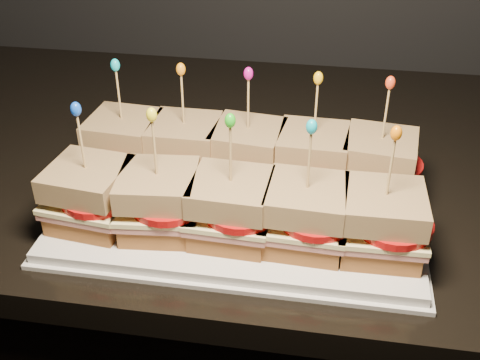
# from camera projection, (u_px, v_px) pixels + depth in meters

# --- Properties ---
(cabinet) EXTENTS (2.32, 0.69, 0.87)m
(cabinet) POSITION_uv_depth(u_px,v_px,m) (124.00, 341.00, 1.22)
(cabinet) COLOR black
(cabinet) RESTS_ON ground
(granite_slab) EXTENTS (2.36, 0.73, 0.04)m
(granite_slab) POSITION_uv_depth(u_px,v_px,m) (95.00, 145.00, 0.97)
(granite_slab) COLOR black
(granite_slab) RESTS_ON cabinet
(platter) EXTENTS (0.45, 0.28, 0.02)m
(platter) POSITION_uv_depth(u_px,v_px,m) (240.00, 210.00, 0.77)
(platter) COLOR white
(platter) RESTS_ON granite_slab
(platter_rim) EXTENTS (0.46, 0.29, 0.01)m
(platter_rim) POSITION_uv_depth(u_px,v_px,m) (240.00, 214.00, 0.78)
(platter_rim) COLOR white
(platter_rim) RESTS_ON granite_slab
(sandwich_0_bread_bot) EXTENTS (0.09, 0.09, 0.02)m
(sandwich_0_bread_bot) POSITION_uv_depth(u_px,v_px,m) (126.00, 160.00, 0.84)
(sandwich_0_bread_bot) COLOR #5D3213
(sandwich_0_bread_bot) RESTS_ON platter
(sandwich_0_ham) EXTENTS (0.10, 0.10, 0.01)m
(sandwich_0_ham) POSITION_uv_depth(u_px,v_px,m) (125.00, 150.00, 0.83)
(sandwich_0_ham) COLOR #BA665B
(sandwich_0_ham) RESTS_ON sandwich_0_bread_bot
(sandwich_0_cheese) EXTENTS (0.10, 0.10, 0.01)m
(sandwich_0_cheese) POSITION_uv_depth(u_px,v_px,m) (125.00, 145.00, 0.83)
(sandwich_0_cheese) COLOR #FFF3A3
(sandwich_0_cheese) RESTS_ON sandwich_0_ham
(sandwich_0_tomato) EXTENTS (0.09, 0.09, 0.01)m
(sandwich_0_tomato) POSITION_uv_depth(u_px,v_px,m) (131.00, 143.00, 0.81)
(sandwich_0_tomato) COLOR red
(sandwich_0_tomato) RESTS_ON sandwich_0_cheese
(sandwich_0_bread_top) EXTENTS (0.09, 0.09, 0.03)m
(sandwich_0_bread_top) POSITION_uv_depth(u_px,v_px,m) (123.00, 128.00, 0.81)
(sandwich_0_bread_top) COLOR #5A2E10
(sandwich_0_bread_top) RESTS_ON sandwich_0_tomato
(sandwich_0_pick) EXTENTS (0.00, 0.00, 0.09)m
(sandwich_0_pick) POSITION_uv_depth(u_px,v_px,m) (119.00, 97.00, 0.79)
(sandwich_0_pick) COLOR tan
(sandwich_0_pick) RESTS_ON sandwich_0_bread_top
(sandwich_0_frill) EXTENTS (0.01, 0.01, 0.02)m
(sandwich_0_frill) POSITION_uv_depth(u_px,v_px,m) (115.00, 65.00, 0.76)
(sandwich_0_frill) COLOR #11B4C9
(sandwich_0_frill) RESTS_ON sandwich_0_pick
(sandwich_1_bread_bot) EXTENTS (0.09, 0.09, 0.02)m
(sandwich_1_bread_bot) POSITION_uv_depth(u_px,v_px,m) (186.00, 165.00, 0.83)
(sandwich_1_bread_bot) COLOR #5D3213
(sandwich_1_bread_bot) RESTS_ON platter
(sandwich_1_ham) EXTENTS (0.10, 0.09, 0.01)m
(sandwich_1_ham) POSITION_uv_depth(u_px,v_px,m) (186.00, 155.00, 0.82)
(sandwich_1_ham) COLOR #BA665B
(sandwich_1_ham) RESTS_ON sandwich_1_bread_bot
(sandwich_1_cheese) EXTENTS (0.10, 0.09, 0.01)m
(sandwich_1_cheese) POSITION_uv_depth(u_px,v_px,m) (185.00, 150.00, 0.81)
(sandwich_1_cheese) COLOR #FFF3A3
(sandwich_1_cheese) RESTS_ON sandwich_1_ham
(sandwich_1_tomato) EXTENTS (0.09, 0.09, 0.01)m
(sandwich_1_tomato) POSITION_uv_depth(u_px,v_px,m) (193.00, 149.00, 0.80)
(sandwich_1_tomato) COLOR red
(sandwich_1_tomato) RESTS_ON sandwich_1_cheese
(sandwich_1_bread_top) EXTENTS (0.09, 0.09, 0.03)m
(sandwich_1_bread_top) POSITION_uv_depth(u_px,v_px,m) (184.00, 133.00, 0.80)
(sandwich_1_bread_top) COLOR #5A2E10
(sandwich_1_bread_top) RESTS_ON sandwich_1_tomato
(sandwich_1_pick) EXTENTS (0.00, 0.00, 0.09)m
(sandwich_1_pick) POSITION_uv_depth(u_px,v_px,m) (183.00, 102.00, 0.77)
(sandwich_1_pick) COLOR tan
(sandwich_1_pick) RESTS_ON sandwich_1_bread_top
(sandwich_1_frill) EXTENTS (0.01, 0.01, 0.02)m
(sandwich_1_frill) POSITION_uv_depth(u_px,v_px,m) (181.00, 69.00, 0.75)
(sandwich_1_frill) COLOR orange
(sandwich_1_frill) RESTS_ON sandwich_1_pick
(sandwich_2_bread_bot) EXTENTS (0.10, 0.10, 0.02)m
(sandwich_2_bread_bot) POSITION_uv_depth(u_px,v_px,m) (248.00, 170.00, 0.81)
(sandwich_2_bread_bot) COLOR #5D3213
(sandwich_2_bread_bot) RESTS_ON platter
(sandwich_2_ham) EXTENTS (0.10, 0.10, 0.01)m
(sandwich_2_ham) POSITION_uv_depth(u_px,v_px,m) (248.00, 160.00, 0.81)
(sandwich_2_ham) COLOR #BA665B
(sandwich_2_ham) RESTS_ON sandwich_2_bread_bot
(sandwich_2_cheese) EXTENTS (0.11, 0.10, 0.01)m
(sandwich_2_cheese) POSITION_uv_depth(u_px,v_px,m) (248.00, 156.00, 0.80)
(sandwich_2_cheese) COLOR #FFF3A3
(sandwich_2_cheese) RESTS_ON sandwich_2_ham
(sandwich_2_tomato) EXTENTS (0.09, 0.09, 0.01)m
(sandwich_2_tomato) POSITION_uv_depth(u_px,v_px,m) (256.00, 154.00, 0.79)
(sandwich_2_tomato) COLOR red
(sandwich_2_tomato) RESTS_ON sandwich_2_cheese
(sandwich_2_bread_top) EXTENTS (0.10, 0.10, 0.03)m
(sandwich_2_bread_top) POSITION_uv_depth(u_px,v_px,m) (248.00, 138.00, 0.79)
(sandwich_2_bread_top) COLOR #5A2E10
(sandwich_2_bread_top) RESTS_ON sandwich_2_tomato
(sandwich_2_pick) EXTENTS (0.00, 0.00, 0.09)m
(sandwich_2_pick) POSITION_uv_depth(u_px,v_px,m) (248.00, 107.00, 0.76)
(sandwich_2_pick) COLOR tan
(sandwich_2_pick) RESTS_ON sandwich_2_bread_top
(sandwich_2_frill) EXTENTS (0.01, 0.01, 0.02)m
(sandwich_2_frill) POSITION_uv_depth(u_px,v_px,m) (248.00, 74.00, 0.74)
(sandwich_2_frill) COLOR #CB1097
(sandwich_2_frill) RESTS_ON sandwich_2_pick
(sandwich_3_bread_bot) EXTENTS (0.09, 0.09, 0.02)m
(sandwich_3_bread_bot) POSITION_uv_depth(u_px,v_px,m) (311.00, 176.00, 0.80)
(sandwich_3_bread_bot) COLOR #5D3213
(sandwich_3_bread_bot) RESTS_ON platter
(sandwich_3_ham) EXTENTS (0.10, 0.09, 0.01)m
(sandwich_3_ham) POSITION_uv_depth(u_px,v_px,m) (312.00, 165.00, 0.79)
(sandwich_3_ham) COLOR #BA665B
(sandwich_3_ham) RESTS_ON sandwich_3_bread_bot
(sandwich_3_cheese) EXTENTS (0.10, 0.10, 0.01)m
(sandwich_3_cheese) POSITION_uv_depth(u_px,v_px,m) (312.00, 161.00, 0.79)
(sandwich_3_cheese) COLOR #FFF3A3
(sandwich_3_cheese) RESTS_ON sandwich_3_ham
(sandwich_3_tomato) EXTENTS (0.09, 0.09, 0.01)m
(sandwich_3_tomato) POSITION_uv_depth(u_px,v_px,m) (321.00, 159.00, 0.78)
(sandwich_3_tomato) COLOR red
(sandwich_3_tomato) RESTS_ON sandwich_3_cheese
(sandwich_3_bread_top) EXTENTS (0.09, 0.09, 0.03)m
(sandwich_3_bread_top) POSITION_uv_depth(u_px,v_px,m) (313.00, 143.00, 0.78)
(sandwich_3_bread_top) COLOR #5A2E10
(sandwich_3_bread_top) RESTS_ON sandwich_3_tomato
(sandwich_3_pick) EXTENTS (0.00, 0.00, 0.09)m
(sandwich_3_pick) POSITION_uv_depth(u_px,v_px,m) (316.00, 112.00, 0.75)
(sandwich_3_pick) COLOR tan
(sandwich_3_pick) RESTS_ON sandwich_3_bread_top
(sandwich_3_frill) EXTENTS (0.01, 0.01, 0.02)m
(sandwich_3_frill) POSITION_uv_depth(u_px,v_px,m) (318.00, 78.00, 0.73)
(sandwich_3_frill) COLOR yellow
(sandwich_3_frill) RESTS_ON sandwich_3_pick
(sandwich_4_bread_bot) EXTENTS (0.10, 0.10, 0.02)m
(sandwich_4_bread_bot) POSITION_uv_depth(u_px,v_px,m) (376.00, 181.00, 0.79)
(sandwich_4_bread_bot) COLOR #5D3213
(sandwich_4_bread_bot) RESTS_ON platter
(sandwich_4_ham) EXTENTS (0.11, 0.10, 0.01)m
(sandwich_4_ham) POSITION_uv_depth(u_px,v_px,m) (377.00, 171.00, 0.78)
(sandwich_4_ham) COLOR #BA665B
(sandwich_4_ham) RESTS_ON sandwich_4_bread_bot
(sandwich_4_cheese) EXTENTS (0.11, 0.10, 0.01)m
(sandwich_4_cheese) POSITION_uv_depth(u_px,v_px,m) (378.00, 166.00, 0.78)
(sandwich_4_cheese) COLOR #FFF3A3
(sandwich_4_cheese) RESTS_ON sandwich_4_ham
(sandwich_4_tomato) EXTENTS (0.09, 0.09, 0.01)m
(sandwich_4_tomato) POSITION_uv_depth(u_px,v_px,m) (389.00, 165.00, 0.77)
(sandwich_4_tomato) COLOR red
(sandwich_4_tomato) RESTS_ON sandwich_4_cheese
(sandwich_4_bread_top) EXTENTS (0.10, 0.10, 0.03)m
(sandwich_4_bread_top) POSITION_uv_depth(u_px,v_px,m) (381.00, 148.00, 0.76)
(sandwich_4_bread_top) COLOR #5A2E10
(sandwich_4_bread_top) RESTS_ON sandwich_4_tomato
(sandwich_4_pick) EXTENTS (0.00, 0.00, 0.09)m
(sandwich_4_pick) POSITION_uv_depth(u_px,v_px,m) (385.00, 117.00, 0.74)
(sandwich_4_pick) COLOR tan
(sandwich_4_pick) RESTS_ON sandwich_4_bread_top
(sandwich_4_frill) EXTENTS (0.01, 0.01, 0.02)m
(sandwich_4_frill) POSITION_uv_depth(u_px,v_px,m) (390.00, 83.00, 0.72)
(sandwich_4_frill) COLOR #EA401E
(sandwich_4_frill) RESTS_ON sandwich_4_pick
(sandwich_5_bread_bot) EXTENTS (0.10, 0.10, 0.02)m
(sandwich_5_bread_bot) POSITION_uv_depth(u_px,v_px,m) (93.00, 213.00, 0.73)
(sandwich_5_bread_bot) COLOR #5D3213
(sandwich_5_bread_bot) RESTS_ON platter
(sandwich_5_ham) EXTENTS (0.11, 0.10, 0.01)m
(sandwich_5_ham) POSITION_uv_depth(u_px,v_px,m) (91.00, 202.00, 0.72)
(sandwich_5_ham) COLOR #BA665B
(sandwich_5_ham) RESTS_ON sandwich_5_bread_bot
(sandwich_5_cheese) EXTENTS (0.11, 0.10, 0.01)m
(sandwich_5_cheese) POSITION_uv_depth(u_px,v_px,m) (90.00, 198.00, 0.72)
(sandwich_5_cheese) COLOR #FFF3A3
(sandwich_5_cheese) RESTS_ON sandwich_5_ham
(sandwich_5_tomato) EXTENTS (0.09, 0.09, 0.01)m
(sandwich_5_tomato) POSITION_uv_depth(u_px,v_px,m) (97.00, 196.00, 0.71)
(sandwich_5_tomato) COLOR red
(sandwich_5_tomato) RESTS_ON sandwich_5_cheese
(sandwich_5_bread_top) EXTENTS (0.10, 0.10, 0.03)m
(sandwich_5_bread_top) POSITION_uv_depth(u_px,v_px,m) (87.00, 179.00, 0.70)
(sandwich_5_bread_top) COLOR #5A2E10
(sandwich_5_bread_top) RESTS_ON sandwich_5_tomato
(sandwich_5_pick) EXTENTS (0.00, 0.00, 0.09)m
(sandwich_5_pick) POSITION_uv_depth(u_px,v_px,m) (82.00, 145.00, 0.68)
(sandwich_5_pick) COLOR tan
(sandwich_5_pick) RESTS_ON sandwich_5_bread_top
(sandwich_5_frill) EXTENTS (0.01, 0.01, 0.02)m
(sandwich_5_frill) POSITION_uv_depth(u_px,v_px,m) (76.00, 109.00, 0.66)
(sandwich_5_frill) COLOR blue
(sandwich_5_frill) RESTS_ON sandwich_5_pick
(sandwich_6_bread_bot) EXTENTS (0.09, 0.09, 0.02)m
(sandwich_6_bread_bot) POSITION_uv_depth(u_px,v_px,m) (161.00, 220.00, 0.72)
(sandwich_6_bread_bot) COLOR #5D3213
(sandwich_6_bread_bot) RESTS_ON platter
(sandwich_6_ham) EXTENTS (0.10, 0.10, 0.01)m
(sandwich_6_ham) POSITION_uv_depth(u_px,v_px,m) (160.00, 209.00, 0.71)
(sandwich_6_ham) COLOR #BA665B
(sandwich_6_ham) RESTS_ON sandwich_6_bread_bot
(sandwich_6_cheese) EXTENTS (0.11, 0.10, 0.01)m
(sandwich_6_cheese) POSITION_uv_depth(u_px,v_px,m) (159.00, 204.00, 0.71)
(sandwich_6_cheese) COLOR #FFF3A3
(sandwich_6_cheese) RESTS_ON sandwich_6_ham
(sandwich_6_tomato) EXTENTS (0.09, 0.09, 0.01)m
(sandwich_6_tomato) POSITION_uv_depth(u_px,v_px,m) (168.00, 203.00, 0.70)
(sandwich_6_tomato) COLOR red
(sandwich_6_tomato) RESTS_ON sandwich_6_cheese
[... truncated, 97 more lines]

